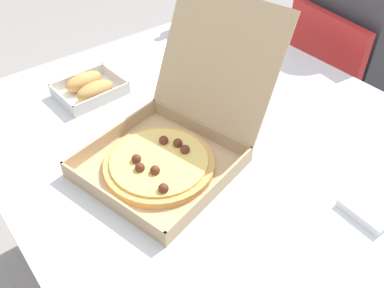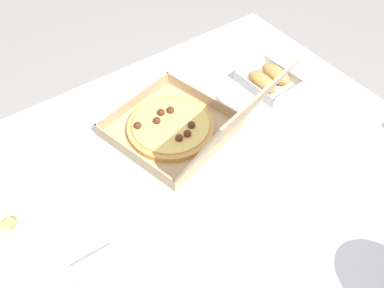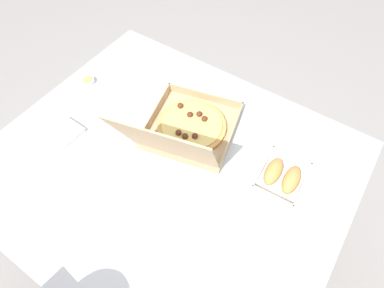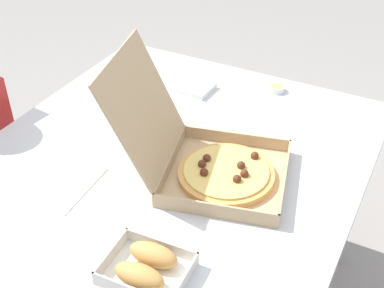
{
  "view_description": "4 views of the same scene",
  "coord_description": "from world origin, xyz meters",
  "px_view_note": "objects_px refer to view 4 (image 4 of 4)",
  "views": [
    {
      "loc": [
        0.63,
        -0.57,
        1.44
      ],
      "look_at": [
        0.05,
        -0.11,
        0.78
      ],
      "focal_mm": 38.56,
      "sensor_mm": 36.0,
      "label": 1
    },
    {
      "loc": [
        0.47,
        0.56,
        1.67
      ],
      "look_at": [
        0.01,
        -0.08,
        0.75
      ],
      "focal_mm": 38.66,
      "sensor_mm": 36.0,
      "label": 2
    },
    {
      "loc": [
        -0.43,
        0.47,
        1.74
      ],
      "look_at": [
        -0.04,
        -0.1,
        0.76
      ],
      "focal_mm": 30.3,
      "sensor_mm": 36.0,
      "label": 3
    },
    {
      "loc": [
        -1.0,
        -0.61,
        1.64
      ],
      "look_at": [
        0.04,
        -0.07,
        0.79
      ],
      "focal_mm": 47.79,
      "sensor_mm": 36.0,
      "label": 4
    }
  ],
  "objects_px": {
    "pizza_box_open": "(211,162)",
    "napkin_pile": "(196,88)",
    "bread_side_box": "(147,267)",
    "paper_menu": "(65,183)",
    "dipping_sauce_cup": "(277,88)"
  },
  "relations": [
    {
      "from": "pizza_box_open",
      "to": "napkin_pile",
      "type": "xyz_separation_m",
      "value": [
        0.41,
        0.25,
        -0.04
      ]
    },
    {
      "from": "bread_side_box",
      "to": "dipping_sauce_cup",
      "type": "xyz_separation_m",
      "value": [
        0.92,
        0.02,
        -0.01
      ]
    },
    {
      "from": "pizza_box_open",
      "to": "napkin_pile",
      "type": "height_order",
      "value": "pizza_box_open"
    },
    {
      "from": "pizza_box_open",
      "to": "paper_menu",
      "type": "relative_size",
      "value": 2.52
    },
    {
      "from": "bread_side_box",
      "to": "napkin_pile",
      "type": "bearing_deg",
      "value": 19.7
    },
    {
      "from": "bread_side_box",
      "to": "dipping_sauce_cup",
      "type": "height_order",
      "value": "bread_side_box"
    },
    {
      "from": "pizza_box_open",
      "to": "napkin_pile",
      "type": "relative_size",
      "value": 4.82
    },
    {
      "from": "pizza_box_open",
      "to": "bread_side_box",
      "type": "height_order",
      "value": "pizza_box_open"
    },
    {
      "from": "pizza_box_open",
      "to": "dipping_sauce_cup",
      "type": "height_order",
      "value": "pizza_box_open"
    },
    {
      "from": "bread_side_box",
      "to": "paper_menu",
      "type": "distance_m",
      "value": 0.4
    },
    {
      "from": "pizza_box_open",
      "to": "dipping_sauce_cup",
      "type": "distance_m",
      "value": 0.54
    },
    {
      "from": "napkin_pile",
      "to": "paper_menu",
      "type": "bearing_deg",
      "value": 172.17
    },
    {
      "from": "bread_side_box",
      "to": "napkin_pile",
      "type": "height_order",
      "value": "bread_side_box"
    },
    {
      "from": "napkin_pile",
      "to": "pizza_box_open",
      "type": "bearing_deg",
      "value": -147.87
    },
    {
      "from": "dipping_sauce_cup",
      "to": "bread_side_box",
      "type": "bearing_deg",
      "value": -178.44
    }
  ]
}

